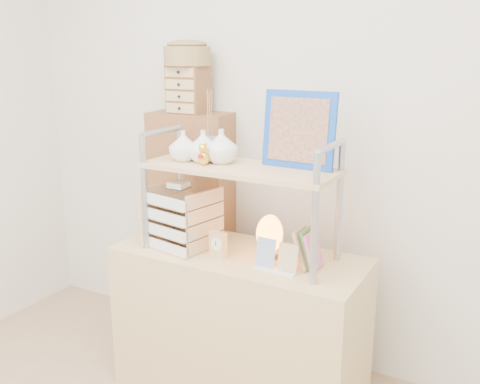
# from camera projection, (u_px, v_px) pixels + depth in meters

# --- Properties ---
(room_shell) EXTENTS (3.42, 3.41, 2.61)m
(room_shell) POSITION_uv_depth(u_px,v_px,m) (109.00, 46.00, 1.61)
(room_shell) COLOR silver
(room_shell) RESTS_ON ground
(desk) EXTENTS (1.20, 0.50, 0.75)m
(desk) POSITION_uv_depth(u_px,v_px,m) (239.00, 325.00, 2.63)
(desk) COLOR tan
(desk) RESTS_ON ground
(cabinet) EXTENTS (0.47, 0.28, 1.35)m
(cabinet) POSITION_uv_depth(u_px,v_px,m) (193.00, 229.00, 3.10)
(cabinet) COLOR brown
(cabinet) RESTS_ON ground
(hutch) EXTENTS (0.90, 0.34, 0.76)m
(hutch) POSITION_uv_depth(u_px,v_px,m) (233.00, 160.00, 2.45)
(hutch) COLOR #999FA7
(hutch) RESTS_ON desk
(letter_tray) EXTENTS (0.31, 0.30, 0.33)m
(letter_tray) POSITION_uv_depth(u_px,v_px,m) (180.00, 221.00, 2.58)
(letter_tray) COLOR tan
(letter_tray) RESTS_ON desk
(salt_lamp) EXTENTS (0.13, 0.12, 0.20)m
(salt_lamp) POSITION_uv_depth(u_px,v_px,m) (270.00, 235.00, 2.47)
(salt_lamp) COLOR brown
(salt_lamp) RESTS_ON desk
(desk_clock) EXTENTS (0.09, 0.05, 0.12)m
(desk_clock) POSITION_uv_depth(u_px,v_px,m) (218.00, 244.00, 2.47)
(desk_clock) COLOR tan
(desk_clock) RESTS_ON desk
(postcard_stand) EXTENTS (0.20, 0.06, 0.14)m
(postcard_stand) POSITION_uv_depth(u_px,v_px,m) (276.00, 262.00, 2.32)
(postcard_stand) COLOR white
(postcard_stand) RESTS_ON desk
(drawer_chest) EXTENTS (0.20, 0.16, 0.25)m
(drawer_chest) POSITION_uv_depth(u_px,v_px,m) (188.00, 90.00, 2.88)
(drawer_chest) COLOR brown
(drawer_chest) RESTS_ON cabinet
(woven_basket) EXTENTS (0.25, 0.25, 0.10)m
(woven_basket) POSITION_uv_depth(u_px,v_px,m) (187.00, 56.00, 2.83)
(woven_basket) COLOR brown
(woven_basket) RESTS_ON drawer_chest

